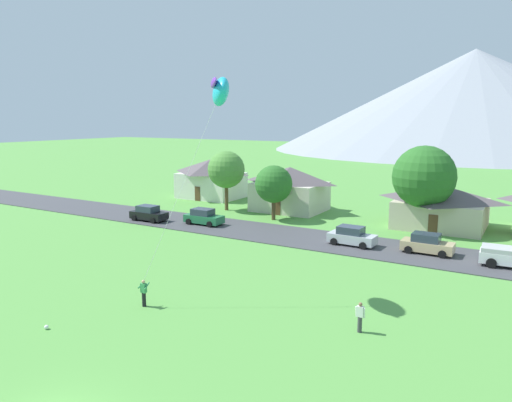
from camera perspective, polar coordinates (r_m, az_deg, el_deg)
name	(u,v)px	position (r m, az deg, el deg)	size (l,w,h in m)	color
road_strip	(342,243)	(44.80, 10.15, -4.92)	(160.00, 7.45, 0.08)	#424247
mountain_west_ridge	(473,100)	(189.28, 24.31, 10.86)	(138.98, 138.98, 35.00)	#8E939E
house_leftmost	(211,178)	(69.05, -5.35, 2.75)	(9.05, 6.98, 5.53)	silver
house_left_center	(441,205)	(53.86, 21.10, -0.49)	(9.40, 8.61, 4.43)	beige
house_right_center	(290,188)	(59.27, 4.03, 1.53)	(8.82, 7.15, 5.40)	beige
tree_near_left	(274,184)	(53.53, 2.11, 2.00)	(4.19, 4.19, 6.15)	#4C3823
tree_left_of_center	(226,170)	(59.19, -3.55, 3.73)	(4.57, 4.57, 7.36)	brown
tree_center	(424,177)	(50.40, 19.31, 2.73)	(6.19, 6.19, 8.68)	brown
parked_car_silver_west_end	(352,236)	(43.99, 11.29, -4.12)	(4.26, 2.20, 1.68)	#B7BCC1
parked_car_tan_mid_west	(427,244)	(43.03, 19.63, -4.83)	(4.21, 2.10, 1.68)	tan
parked_car_green_mid_east	(204,217)	(51.70, -6.23, -1.90)	(4.24, 2.16, 1.68)	#237042
parked_car_black_east_end	(149,214)	(54.55, -12.62, -1.46)	(4.23, 2.13, 1.68)	black
kite_flyer_with_kite	(218,95)	(30.40, -4.47, 12.45)	(4.46, 6.36, 13.91)	black
watcher_person	(360,317)	(26.93, 12.24, -13.26)	(0.56, 0.24, 1.68)	#3D3D42
soccer_ball	(46,327)	(29.28, -23.61, -13.55)	(0.24, 0.24, 0.24)	white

